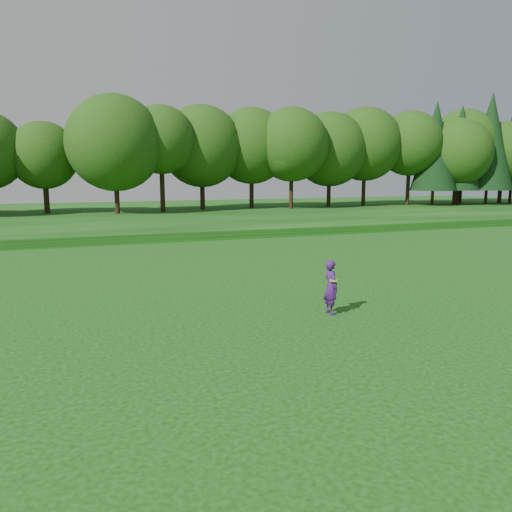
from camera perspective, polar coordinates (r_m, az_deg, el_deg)
name	(u,v)px	position (r m, az deg, el deg)	size (l,w,h in m)	color
ground	(232,332)	(14.15, -2.80, -8.71)	(140.00, 140.00, 0.00)	#103C0B
berm	(115,219)	(47.15, -15.79, 4.05)	(130.00, 30.00, 0.60)	#103C0B
walking_path	(136,242)	(33.34, -13.55, 1.58)	(130.00, 1.60, 0.04)	gray
treeline	(108,135)	(51.10, -16.61, 13.16)	(104.00, 7.00, 15.00)	#1D4610
woman	(331,287)	(15.90, 8.55, -3.53)	(0.43, 0.64, 1.73)	#441666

